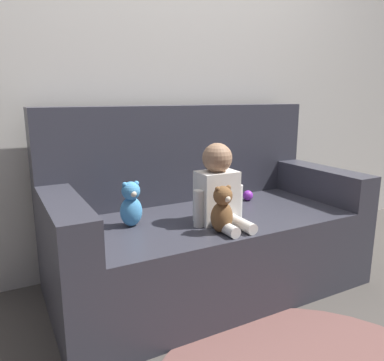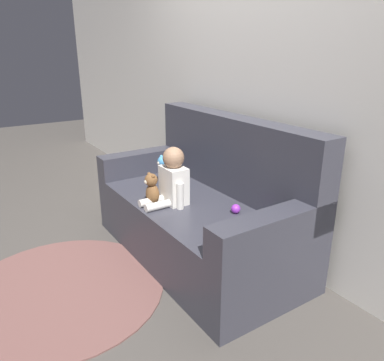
# 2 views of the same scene
# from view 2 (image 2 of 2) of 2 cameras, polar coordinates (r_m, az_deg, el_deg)

# --- Properties ---
(ground_plane) EXTENTS (12.00, 12.00, 0.00)m
(ground_plane) POSITION_cam_2_polar(r_m,az_deg,el_deg) (2.86, 0.57, -11.10)
(ground_plane) COLOR #4C4742
(wall_back) EXTENTS (8.00, 0.05, 2.60)m
(wall_back) POSITION_cam_2_polar(r_m,az_deg,el_deg) (2.77, 9.65, 16.05)
(wall_back) COLOR silver
(wall_back) RESTS_ON ground_plane
(couch) EXTENTS (1.69, 0.83, 1.00)m
(couch) POSITION_cam_2_polar(r_m,az_deg,el_deg) (2.73, 1.76, -4.55)
(couch) COLOR #383842
(couch) RESTS_ON ground_plane
(person_baby) EXTENTS (0.28, 0.32, 0.40)m
(person_baby) POSITION_cam_2_polar(r_m,az_deg,el_deg) (2.55, -3.07, 0.10)
(person_baby) COLOR white
(person_baby) RESTS_ON couch
(teddy_bear_brown) EXTENTS (0.11, 0.10, 0.22)m
(teddy_bear_brown) POSITION_cam_2_polar(r_m,az_deg,el_deg) (2.57, -6.12, -1.31)
(teddy_bear_brown) COLOR brown
(teddy_bear_brown) RESTS_ON couch
(plush_toy_side) EXTENTS (0.11, 0.10, 0.22)m
(plush_toy_side) POSITION_cam_2_polar(r_m,az_deg,el_deg) (2.97, -4.33, 1.69)
(plush_toy_side) COLOR #4C9EDB
(plush_toy_side) RESTS_ON couch
(toy_ball) EXTENTS (0.06, 0.06, 0.06)m
(toy_ball) POSITION_cam_2_polar(r_m,az_deg,el_deg) (2.46, 6.68, -4.31)
(toy_ball) COLOR purple
(toy_ball) RESTS_ON couch
(floor_rug) EXTENTS (1.29, 1.29, 0.01)m
(floor_rug) POSITION_cam_2_polar(r_m,az_deg,el_deg) (2.61, -19.30, -15.46)
(floor_rug) COLOR brown
(floor_rug) RESTS_ON ground_plane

